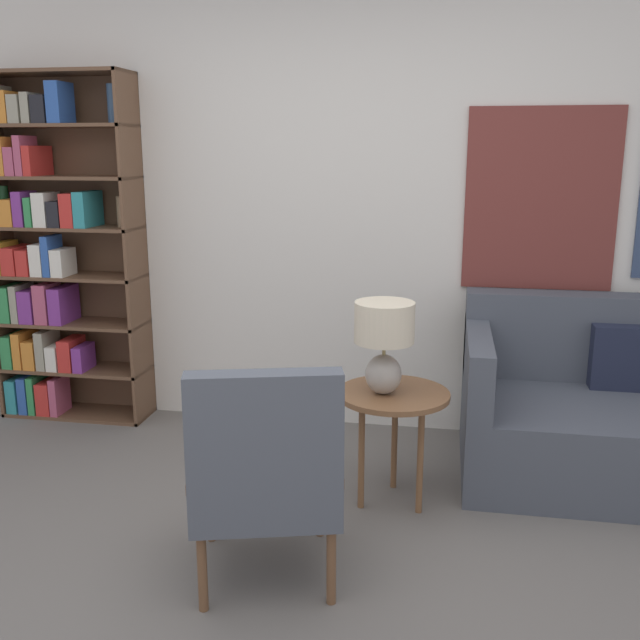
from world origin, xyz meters
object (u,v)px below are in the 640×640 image
Objects in this scene: bookshelf at (51,254)px; side_table at (393,404)px; armchair at (265,468)px; table_lamp at (384,337)px; couch at (628,415)px.

bookshelf is 2.36m from side_table.
table_lamp is (0.37, 0.73, 0.33)m from armchair.
table_lamp is at bearing -155.70° from couch.
armchair is at bearing -42.16° from bookshelf.
table_lamp is (-1.21, -0.55, 0.50)m from couch.
side_table is (2.16, -0.81, -0.53)m from bookshelf.
side_table is 1.30× the size of table_lamp.
side_table is at bearing 34.08° from table_lamp.
couch is at bearing -5.07° from bookshelf.
side_table is (0.42, 0.76, 0.00)m from armchair.
armchair is 2.04m from couch.
bookshelf is 3.41m from couch.
couch is at bearing 23.88° from side_table.
bookshelf reaches higher than table_lamp.
bookshelf is at bearing 174.93° from couch.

